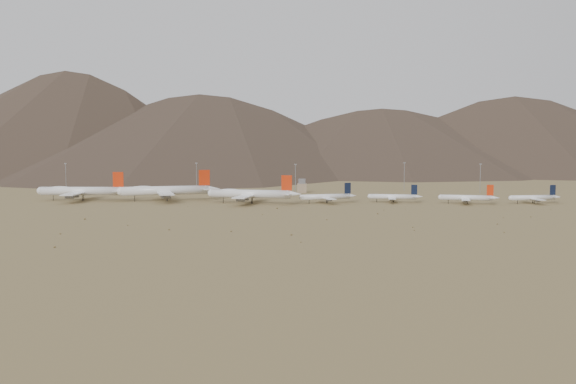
{
  "coord_description": "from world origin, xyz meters",
  "views": [
    {
      "loc": [
        36.56,
        -438.16,
        45.64
      ],
      "look_at": [
        20.81,
        30.0,
        7.81
      ],
      "focal_mm": 40.0,
      "sensor_mm": 36.0,
      "label": 1
    }
  ],
  "objects_px": {
    "narrowbody_b": "(394,197)",
    "control_tower": "(302,187)",
    "widebody_centre": "(166,190)",
    "widebody_east": "(251,194)",
    "widebody_west": "(82,191)",
    "narrowbody_a": "(327,197)"
  },
  "relations": [
    {
      "from": "widebody_west",
      "to": "narrowbody_a",
      "type": "distance_m",
      "value": 185.4
    },
    {
      "from": "widebody_east",
      "to": "control_tower",
      "type": "bearing_deg",
      "value": 80.62
    },
    {
      "from": "control_tower",
      "to": "narrowbody_b",
      "type": "bearing_deg",
      "value": -51.65
    },
    {
      "from": "narrowbody_b",
      "to": "control_tower",
      "type": "height_order",
      "value": "narrowbody_b"
    },
    {
      "from": "widebody_centre",
      "to": "widebody_east",
      "type": "bearing_deg",
      "value": -34.53
    },
    {
      "from": "widebody_centre",
      "to": "narrowbody_a",
      "type": "relative_size",
      "value": 1.76
    },
    {
      "from": "narrowbody_b",
      "to": "narrowbody_a",
      "type": "bearing_deg",
      "value": -165.87
    },
    {
      "from": "narrowbody_a",
      "to": "control_tower",
      "type": "xyz_separation_m",
      "value": [
        -19.58,
        93.77,
        0.58
      ]
    },
    {
      "from": "narrowbody_b",
      "to": "control_tower",
      "type": "xyz_separation_m",
      "value": [
        -68.84,
        87.0,
        1.01
      ]
    },
    {
      "from": "widebody_west",
      "to": "widebody_east",
      "type": "bearing_deg",
      "value": -8.43
    },
    {
      "from": "narrowbody_a",
      "to": "narrowbody_b",
      "type": "height_order",
      "value": "narrowbody_a"
    },
    {
      "from": "control_tower",
      "to": "widebody_centre",
      "type": "bearing_deg",
      "value": -142.18
    },
    {
      "from": "widebody_west",
      "to": "narrowbody_b",
      "type": "xyz_separation_m",
      "value": [
        234.25,
        -5.24,
        -3.23
      ]
    },
    {
      "from": "narrowbody_a",
      "to": "widebody_east",
      "type": "bearing_deg",
      "value": 166.96
    },
    {
      "from": "widebody_centre",
      "to": "narrowbody_b",
      "type": "xyz_separation_m",
      "value": [
        170.94,
        -7.75,
        -3.63
      ]
    },
    {
      "from": "widebody_centre",
      "to": "widebody_east",
      "type": "height_order",
      "value": "widebody_centre"
    },
    {
      "from": "widebody_west",
      "to": "widebody_centre",
      "type": "distance_m",
      "value": 63.37
    },
    {
      "from": "narrowbody_b",
      "to": "control_tower",
      "type": "relative_size",
      "value": 3.35
    },
    {
      "from": "widebody_west",
      "to": "control_tower",
      "type": "height_order",
      "value": "widebody_west"
    },
    {
      "from": "widebody_east",
      "to": "narrowbody_a",
      "type": "relative_size",
      "value": 1.64
    },
    {
      "from": "narrowbody_b",
      "to": "control_tower",
      "type": "bearing_deg",
      "value": 134.66
    },
    {
      "from": "narrowbody_a",
      "to": "control_tower",
      "type": "bearing_deg",
      "value": 83.18
    }
  ]
}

